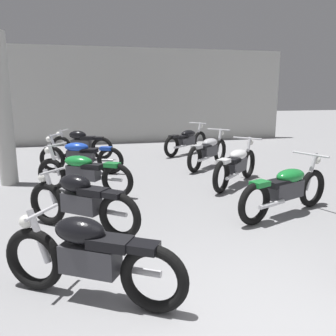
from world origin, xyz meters
TOP-DOWN VIEW (x-y plane):
  - back_wall at (0.00, 11.75)m, footprint 13.24×0.24m
  - support_pillar at (-3.17, 6.00)m, footprint 0.36×0.36m
  - motorcycle_left_row_0 at (-1.59, 1.07)m, footprint 1.74×1.12m
  - motorcycle_left_row_1 at (-1.66, 2.88)m, footprint 1.59×1.34m
  - motorcycle_left_row_2 at (-1.61, 4.86)m, footprint 1.87×1.30m
  - motorcycle_left_row_3 at (-1.64, 6.73)m, footprint 2.06×1.00m
  - motorcycle_left_row_4 at (-1.61, 8.67)m, footprint 1.85×0.89m
  - motorcycle_right_row_1 at (1.61, 2.79)m, footprint 2.06×1.00m
  - motorcycle_right_row_2 at (1.63, 4.77)m, footprint 1.66×1.56m
  - motorcycle_right_row_3 at (1.69, 6.64)m, footprint 1.66×1.57m
  - motorcycle_right_row_4 at (1.71, 8.71)m, footprint 1.82×1.36m

SIDE VIEW (x-z plane):
  - motorcycle_left_row_2 at x=-1.61m, z-range -0.04..0.94m
  - motorcycle_left_row_3 at x=-1.64m, z-range -0.04..0.94m
  - motorcycle_right_row_1 at x=1.61m, z-range -0.04..0.94m
  - motorcycle_right_row_2 at x=1.63m, z-range -0.04..0.94m
  - motorcycle_right_row_3 at x=1.69m, z-range -0.04..0.94m
  - motorcycle_right_row_4 at x=1.71m, z-range -0.04..0.94m
  - motorcycle_left_row_0 at x=-1.59m, z-range 0.02..0.90m
  - motorcycle_left_row_1 at x=-1.66m, z-range 0.02..0.90m
  - motorcycle_left_row_4 at x=-1.61m, z-range 0.02..0.90m
  - support_pillar at x=-3.17m, z-range 0.00..3.20m
  - back_wall at x=0.00m, z-range 0.00..3.60m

